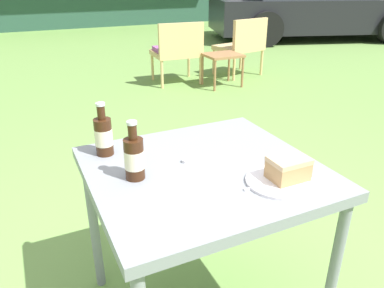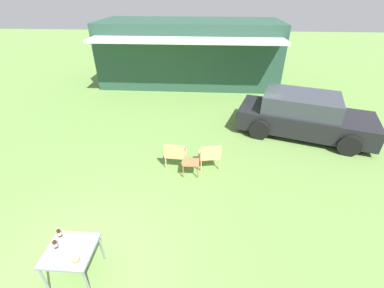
% 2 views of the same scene
% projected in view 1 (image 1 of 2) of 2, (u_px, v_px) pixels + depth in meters
% --- Properties ---
extents(parked_car, '(4.70, 3.02, 1.43)m').
position_uv_depth(parked_car, '(312.00, 6.00, 8.12)').
color(parked_car, black).
rests_on(parked_car, ground_plane).
extents(wicker_chair_cushioned, '(0.61, 0.52, 0.79)m').
position_uv_depth(wicker_chair_cushioned, '(177.00, 49.00, 4.79)').
color(wicker_chair_cushioned, tan).
rests_on(wicker_chair_cushioned, ground_plane).
extents(wicker_chair_plain, '(0.66, 0.59, 0.79)m').
position_uv_depth(wicker_chair_plain, '(243.00, 44.00, 5.15)').
color(wicker_chair_plain, tan).
rests_on(wicker_chair_plain, ground_plane).
extents(garden_side_table, '(0.45, 0.39, 0.41)m').
position_uv_depth(garden_side_table, '(223.00, 59.00, 4.71)').
color(garden_side_table, '#996B42').
rests_on(garden_side_table, ground_plane).
extents(patio_table, '(0.80, 0.75, 0.70)m').
position_uv_depth(patio_table, '(204.00, 184.00, 1.37)').
color(patio_table, gray).
rests_on(patio_table, ground_plane).
extents(cake_on_plate, '(0.23, 0.23, 0.09)m').
position_uv_depth(cake_on_plate, '(285.00, 173.00, 1.23)').
color(cake_on_plate, white).
rests_on(cake_on_plate, patio_table).
extents(cola_bottle_near, '(0.07, 0.07, 0.21)m').
position_uv_depth(cola_bottle_near, '(134.00, 157.00, 1.24)').
color(cola_bottle_near, '#381E0F').
rests_on(cola_bottle_near, patio_table).
extents(cola_bottle_far, '(0.07, 0.07, 0.21)m').
position_uv_depth(cola_bottle_far, '(104.00, 135.00, 1.41)').
color(cola_bottle_far, '#381E0F').
rests_on(cola_bottle_far, patio_table).
extents(fork, '(0.17, 0.03, 0.01)m').
position_uv_depth(fork, '(268.00, 185.00, 1.22)').
color(fork, silver).
rests_on(fork, patio_table).
extents(loose_bottle_cap, '(0.03, 0.03, 0.01)m').
position_uv_depth(loose_bottle_cap, '(185.00, 161.00, 1.37)').
color(loose_bottle_cap, silver).
rests_on(loose_bottle_cap, patio_table).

